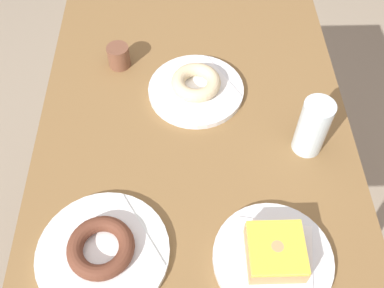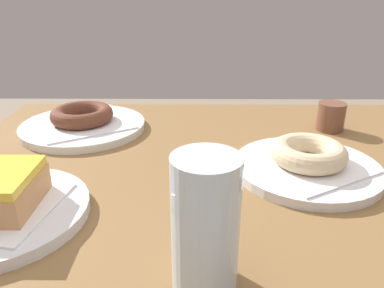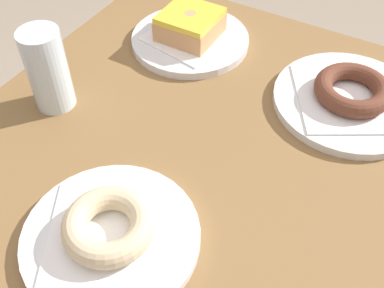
% 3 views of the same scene
% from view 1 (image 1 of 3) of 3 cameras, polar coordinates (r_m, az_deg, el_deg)
% --- Properties ---
extents(ground_plane, '(6.00, 6.00, 0.00)m').
position_cam_1_polar(ground_plane, '(1.62, 0.20, -14.81)').
color(ground_plane, gray).
extents(table, '(0.92, 0.67, 0.77)m').
position_cam_1_polar(table, '(1.03, 0.31, -1.43)').
color(table, brown).
rests_on(table, ground_plane).
extents(plate_sugar_ring, '(0.22, 0.22, 0.01)m').
position_cam_1_polar(plate_sugar_ring, '(1.01, 0.52, 6.97)').
color(plate_sugar_ring, white).
rests_on(plate_sugar_ring, table).
extents(napkin_sugar_ring, '(0.20, 0.20, 0.00)m').
position_cam_1_polar(napkin_sugar_ring, '(1.01, 0.52, 7.29)').
color(napkin_sugar_ring, white).
rests_on(napkin_sugar_ring, plate_sugar_ring).
extents(donut_sugar_ring, '(0.11, 0.11, 0.03)m').
position_cam_1_polar(donut_sugar_ring, '(1.00, 0.53, 7.95)').
color(donut_sugar_ring, beige).
rests_on(donut_sugar_ring, napkin_sugar_ring).
extents(plate_glazed_square, '(0.21, 0.21, 0.01)m').
position_cam_1_polar(plate_glazed_square, '(0.81, 10.36, -14.33)').
color(plate_glazed_square, white).
rests_on(plate_glazed_square, table).
extents(napkin_glazed_square, '(0.16, 0.16, 0.00)m').
position_cam_1_polar(napkin_glazed_square, '(0.80, 10.45, -14.10)').
color(napkin_glazed_square, white).
rests_on(napkin_glazed_square, plate_glazed_square).
extents(donut_glazed_square, '(0.10, 0.10, 0.04)m').
position_cam_1_polar(donut_glazed_square, '(0.78, 10.72, -13.45)').
color(donut_glazed_square, tan).
rests_on(donut_glazed_square, napkin_glazed_square).
extents(plate_chocolate_ring, '(0.24, 0.24, 0.01)m').
position_cam_1_polar(plate_chocolate_ring, '(0.82, -11.39, -13.60)').
color(plate_chocolate_ring, white).
rests_on(plate_chocolate_ring, table).
extents(napkin_chocolate_ring, '(0.22, 0.22, 0.00)m').
position_cam_1_polar(napkin_chocolate_ring, '(0.81, -11.49, -13.37)').
color(napkin_chocolate_ring, white).
rests_on(napkin_chocolate_ring, plate_chocolate_ring).
extents(donut_chocolate_ring, '(0.12, 0.12, 0.03)m').
position_cam_1_polar(donut_chocolate_ring, '(0.80, -11.67, -12.95)').
color(donut_chocolate_ring, brown).
rests_on(donut_chocolate_ring, napkin_chocolate_ring).
extents(water_glass, '(0.06, 0.06, 0.13)m').
position_cam_1_polar(water_glass, '(0.90, 15.30, 2.12)').
color(water_glass, silver).
rests_on(water_glass, table).
extents(sugar_jar, '(0.05, 0.05, 0.05)m').
position_cam_1_polar(sugar_jar, '(1.08, -9.43, 11.12)').
color(sugar_jar, brown).
rests_on(sugar_jar, table).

